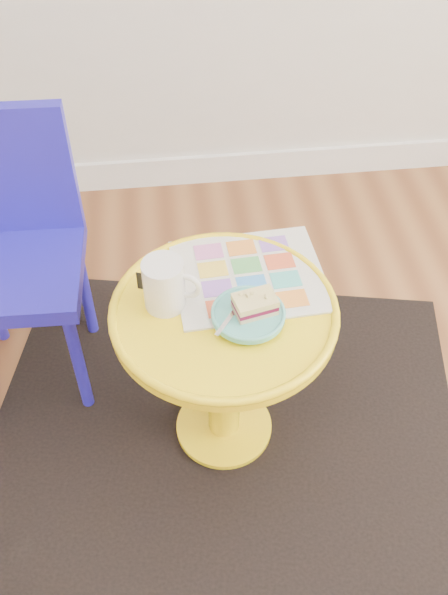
{
  "coord_description": "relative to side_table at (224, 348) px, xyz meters",
  "views": [
    {
      "loc": [
        -0.29,
        -0.2,
        1.61
      ],
      "look_at": [
        -0.17,
        0.82,
        0.54
      ],
      "focal_mm": 40.0,
      "sensor_mm": 36.0,
      "label": 1
    }
  ],
  "objects": [
    {
      "name": "mug",
      "position": [
        -0.13,
        0.03,
        0.21
      ],
      "size": [
        0.13,
        0.1,
        0.12
      ],
      "rotation": [
        0.0,
        0.0,
        -0.33
      ],
      "color": "white",
      "rests_on": "side_table"
    },
    {
      "name": "newspaper",
      "position": [
        0.07,
        0.1,
        0.14
      ],
      "size": [
        0.37,
        0.32,
        0.01
      ],
      "primitive_type": "cube",
      "rotation": [
        0.0,
        0.0,
        0.06
      ],
      "color": "silver",
      "rests_on": "side_table"
    },
    {
      "name": "cake_slice",
      "position": [
        0.07,
        -0.03,
        0.19
      ],
      "size": [
        0.1,
        0.08,
        0.04
      ],
      "rotation": [
        0.0,
        0.0,
        0.23
      ],
      "color": "#D3BC8C",
      "rests_on": "plate"
    },
    {
      "name": "chair",
      "position": [
        -0.52,
        0.34,
        0.1
      ],
      "size": [
        0.36,
        0.36,
        0.8
      ],
      "rotation": [
        0.0,
        0.0,
        -0.03
      ],
      "color": "#221CB6",
      "rests_on": "ground"
    },
    {
      "name": "rug",
      "position": [
        0.0,
        0.0,
        -0.35
      ],
      "size": [
        1.5,
        1.34,
        0.01
      ],
      "primitive_type": "cube",
      "rotation": [
        0.0,
        0.0,
        -0.21
      ],
      "color": "black",
      "rests_on": "ground"
    },
    {
      "name": "side_table",
      "position": [
        0.0,
        0.0,
        0.0
      ],
      "size": [
        0.53,
        0.53,
        0.5
      ],
      "color": "yellow",
      "rests_on": "ground"
    },
    {
      "name": "plate",
      "position": [
        0.05,
        -0.04,
        0.16
      ],
      "size": [
        0.17,
        0.17,
        0.02
      ],
      "color": "#56B6AC",
      "rests_on": "newspaper"
    },
    {
      "name": "fork",
      "position": [
        0.02,
        -0.04,
        0.17
      ],
      "size": [
        0.1,
        0.12,
        0.0
      ],
      "rotation": [
        0.0,
        0.0,
        -0.63
      ],
      "color": "silver",
      "rests_on": "plate"
    }
  ]
}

